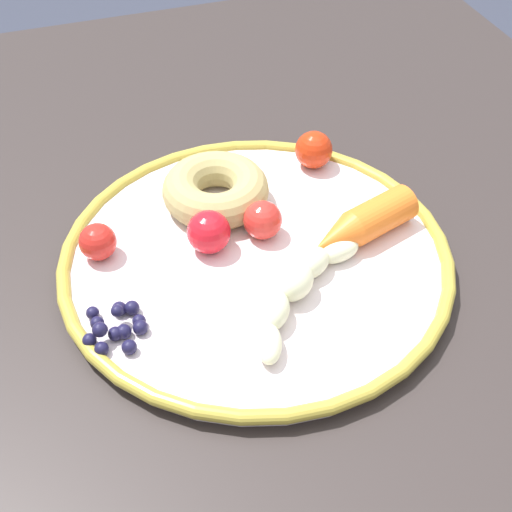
% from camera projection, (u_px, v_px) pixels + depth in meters
% --- Properties ---
extents(dining_table, '(1.15, 0.87, 0.75)m').
position_uv_depth(dining_table, '(289.00, 369.00, 0.66)').
color(dining_table, '#2E2726').
rests_on(dining_table, ground_plane).
extents(plate, '(0.34, 0.34, 0.02)m').
position_uv_depth(plate, '(256.00, 258.00, 0.62)').
color(plate, silver).
rests_on(plate, dining_table).
extents(banana, '(0.11, 0.12, 0.03)m').
position_uv_depth(banana, '(295.00, 287.00, 0.58)').
color(banana, beige).
rests_on(banana, plate).
extents(carrot_orange, '(0.06, 0.11, 0.03)m').
position_uv_depth(carrot_orange, '(362.00, 224.00, 0.63)').
color(carrot_orange, orange).
rests_on(carrot_orange, plate).
extents(donut, '(0.11, 0.11, 0.03)m').
position_uv_depth(donut, '(216.00, 190.00, 0.66)').
color(donut, tan).
rests_on(donut, plate).
extents(blueberry_pile, '(0.05, 0.05, 0.02)m').
position_uv_depth(blueberry_pile, '(116.00, 327.00, 0.55)').
color(blueberry_pile, '#191638').
rests_on(blueberry_pile, plate).
extents(tomato_near, '(0.04, 0.04, 0.04)m').
position_uv_depth(tomato_near, '(314.00, 150.00, 0.70)').
color(tomato_near, red).
rests_on(tomato_near, plate).
extents(tomato_mid, '(0.04, 0.04, 0.04)m').
position_uv_depth(tomato_mid, '(209.00, 232.00, 0.62)').
color(tomato_mid, red).
rests_on(tomato_mid, plate).
extents(tomato_far, '(0.03, 0.03, 0.03)m').
position_uv_depth(tomato_far, '(98.00, 242.00, 0.61)').
color(tomato_far, red).
rests_on(tomato_far, plate).
extents(tomato_extra, '(0.03, 0.03, 0.03)m').
position_uv_depth(tomato_extra, '(260.00, 221.00, 0.63)').
color(tomato_extra, red).
rests_on(tomato_extra, plate).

